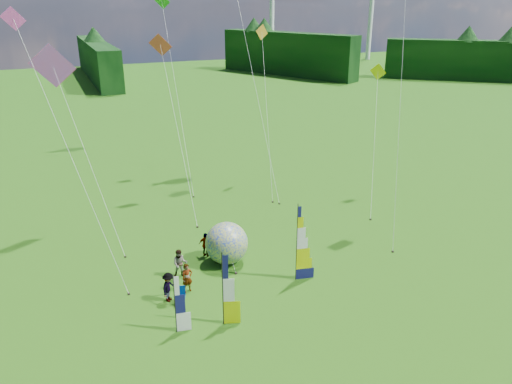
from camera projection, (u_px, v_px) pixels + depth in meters
name	position (u px, v px, depth m)	size (l,w,h in m)	color
ground	(303.00, 313.00, 26.09)	(220.00, 220.00, 0.00)	#34500E
treeline_ring	(306.00, 244.00, 24.63)	(210.00, 210.00, 8.00)	#1B4816
feather_banner_main	(297.00, 244.00, 28.31)	(1.26, 0.10, 4.64)	#131350
side_banner_left	(223.00, 290.00, 24.49)	(1.08, 0.10, 3.91)	#CBD600
side_banner_far	(175.00, 305.00, 24.03)	(0.93, 0.10, 3.11)	white
bol_inflatable	(227.00, 243.00, 30.60)	(2.63, 2.63, 2.63)	#102CA8
spectator_a	(187.00, 278.00, 27.69)	(0.62, 0.41, 1.71)	#66594C
spectator_b	(180.00, 264.00, 29.13)	(0.85, 0.42, 1.75)	#66594C
spectator_c	(169.00, 287.00, 26.82)	(1.09, 0.41, 1.69)	#66594C
spectator_d	(206.00, 245.00, 31.49)	(0.94, 0.39, 1.61)	#66594C
camp_chair	(180.00, 296.00, 26.62)	(0.57, 0.57, 0.99)	#001F57
kite_whale	(252.00, 59.00, 41.42)	(3.71, 15.80, 21.24)	black
kite_rainbow_delta	(86.00, 142.00, 31.60)	(7.44, 11.72, 13.69)	red
kite_parafoil	(402.00, 87.00, 31.92)	(7.19, 9.66, 20.11)	red
small_kite_red	(178.00, 123.00, 36.99)	(3.06, 11.52, 13.42)	#E04732
small_kite_orange	(267.00, 108.00, 40.96)	(4.28, 9.18, 13.77)	#FFA02E
small_kite_yellow	(375.00, 136.00, 38.19)	(6.18, 8.18, 11.01)	#FFF400
small_kite_pink	(72.00, 152.00, 26.59)	(5.74, 7.60, 15.39)	#F147BA
small_kite_green	(177.00, 89.00, 42.31)	(2.93, 11.72, 16.33)	green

